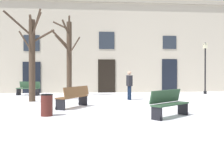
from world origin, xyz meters
name	(u,v)px	position (x,y,z in m)	size (l,w,h in m)	color
ground_plane	(116,106)	(0.00, 0.00, 0.00)	(32.51, 32.51, 0.00)	white
building_facade	(103,45)	(0.00, 8.67, 3.69)	(20.32, 0.60, 7.27)	#BCB29E
tree_near_facade	(68,55)	(-2.43, 5.31, 2.63)	(1.92, 1.19, 5.02)	#423326
tree_left_of_center	(32,55)	(-4.15, 2.39, 2.44)	(2.46, 1.66, 4.70)	#423326
streetlamp	(205,62)	(7.14, 6.33, 2.25)	(0.30, 0.30, 3.67)	black
litter_bin	(47,105)	(-2.72, -2.48, 0.39)	(0.44, 0.44, 0.76)	#4C1E19
bench_near_lamp	(169,103)	(1.45, -3.16, 0.47)	(1.63, 1.45, 0.93)	#2D4C33
bench_facing_shops	(74,97)	(-1.87, -0.34, 0.48)	(1.40, 1.88, 0.92)	brown
bench_near_center_tree	(29,88)	(-5.14, 6.39, 0.47)	(1.64, 1.04, 0.92)	#2D4C33
person_crossing_plaza	(129,84)	(1.08, 2.72, 0.88)	(0.31, 0.42, 1.61)	black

